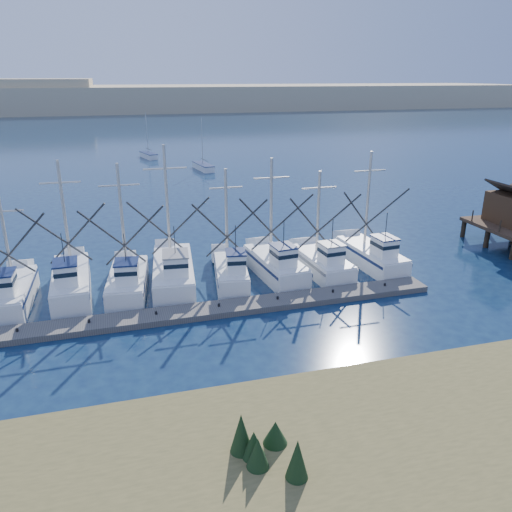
# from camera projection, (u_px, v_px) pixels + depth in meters

# --- Properties ---
(ground) EXTENTS (500.00, 500.00, 0.00)m
(ground) POSITION_uv_depth(u_px,v_px,m) (353.00, 338.00, 29.08)
(ground) COLOR #0D1D3B
(ground) RESTS_ON ground
(shore_bank) EXTENTS (40.00, 10.00, 1.60)m
(shore_bank) POSITION_uv_depth(u_px,v_px,m) (274.00, 482.00, 17.75)
(shore_bank) COLOR #4C422D
(shore_bank) RESTS_ON ground
(floating_dock) EXTENTS (29.72, 2.35, 0.40)m
(floating_dock) POSITION_uv_depth(u_px,v_px,m) (219.00, 309.00, 32.24)
(floating_dock) COLOR #5A5551
(floating_dock) RESTS_ON ground
(dune_ridge) EXTENTS (360.00, 60.00, 10.00)m
(dune_ridge) POSITION_uv_depth(u_px,v_px,m) (141.00, 98.00, 217.58)
(dune_ridge) COLOR tan
(dune_ridge) RESTS_ON ground
(trawler_fleet) EXTENTS (29.21, 8.91, 9.87)m
(trawler_fleet) POSITION_uv_depth(u_px,v_px,m) (199.00, 272.00, 36.16)
(trawler_fleet) COLOR white
(trawler_fleet) RESTS_ON ground
(sailboat_near) EXTENTS (2.66, 6.54, 8.10)m
(sailboat_near) POSITION_uv_depth(u_px,v_px,m) (203.00, 167.00, 80.44)
(sailboat_near) COLOR white
(sailboat_near) RESTS_ON ground
(sailboat_far) EXTENTS (3.05, 5.78, 8.10)m
(sailboat_far) POSITION_uv_depth(u_px,v_px,m) (149.00, 155.00, 91.75)
(sailboat_far) COLOR white
(sailboat_far) RESTS_ON ground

